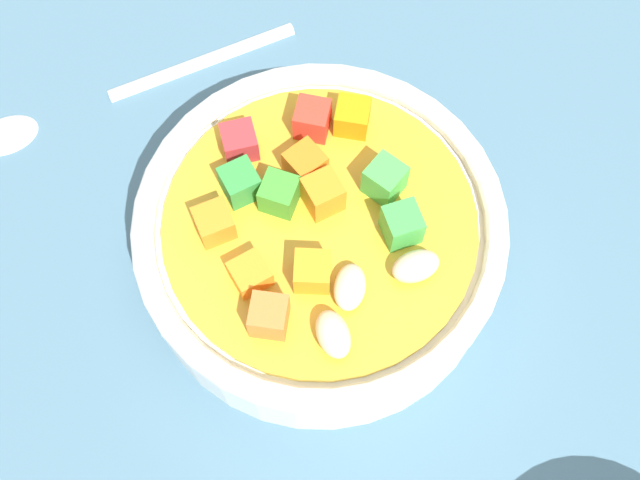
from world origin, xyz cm
name	(u,v)px	position (x,y,z in cm)	size (l,w,h in cm)	color
ground_plane	(320,265)	(0.00, 0.00, -1.00)	(140.00, 140.00, 2.00)	#42667A
soup_bowl_main	(320,238)	(-0.01, 0.00, 2.94)	(19.00, 19.00, 6.80)	white
spoon	(108,93)	(-13.96, 8.77, 0.43)	(18.24, 12.19, 0.86)	silver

